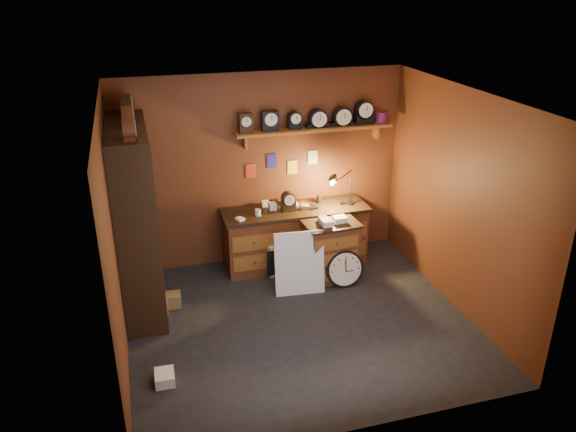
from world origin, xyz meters
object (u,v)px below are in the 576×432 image
Objects in this scene: big_round_clock at (344,269)px; shelving_unit at (133,212)px; workbench at (295,233)px; low_cabinet at (329,247)px.

shelving_unit is at bearing 173.26° from big_round_clock.
workbench is at bearing 119.15° from big_round_clock.
shelving_unit reaches higher than workbench.
workbench is at bearing 12.81° from shelving_unit.
low_cabinet is at bearing -55.78° from workbench.
shelving_unit is 2.36m from workbench.
shelving_unit is 2.83m from big_round_clock.
low_cabinet is at bearing 110.03° from big_round_clock.
shelving_unit reaches higher than big_round_clock.
workbench is 2.25× the size of low_cabinet.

